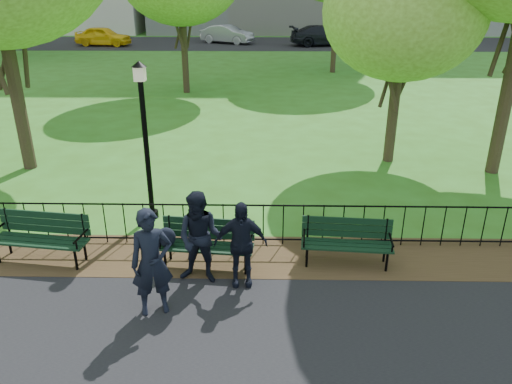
{
  "coord_description": "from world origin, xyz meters",
  "views": [
    {
      "loc": [
        1.04,
        -6.93,
        5.04
      ],
      "look_at": [
        0.86,
        1.5,
        1.39
      ],
      "focal_mm": 35.0,
      "sensor_mm": 36.0,
      "label": 1
    }
  ],
  "objects_px": {
    "taxi": "(103,36)",
    "sedan_silver": "(227,34)",
    "park_bench_left_a": "(42,232)",
    "tree_near_e": "(404,11)",
    "person_mid": "(200,238)",
    "park_bench_main": "(193,238)",
    "person_left": "(152,263)",
    "sedan_dark": "(324,35)",
    "park_bench_right_a": "(347,237)",
    "lamppost": "(145,137)",
    "person_right": "(241,244)"
  },
  "relations": [
    {
      "from": "tree_near_e",
      "to": "person_left",
      "type": "relative_size",
      "value": 3.34
    },
    {
      "from": "park_bench_left_a",
      "to": "person_right",
      "type": "height_order",
      "value": "person_right"
    },
    {
      "from": "park_bench_left_a",
      "to": "taxi",
      "type": "bearing_deg",
      "value": 112.54
    },
    {
      "from": "park_bench_main",
      "to": "lamppost",
      "type": "distance_m",
      "value": 2.72
    },
    {
      "from": "person_left",
      "to": "sedan_silver",
      "type": "distance_m",
      "value": 35.3
    },
    {
      "from": "park_bench_left_a",
      "to": "person_mid",
      "type": "relative_size",
      "value": 1.1
    },
    {
      "from": "park_bench_main",
      "to": "tree_near_e",
      "type": "distance_m",
      "value": 8.55
    },
    {
      "from": "person_mid",
      "to": "sedan_silver",
      "type": "xyz_separation_m",
      "value": [
        -2.04,
        34.37,
        -0.14
      ]
    },
    {
      "from": "lamppost",
      "to": "taxi",
      "type": "distance_m",
      "value": 31.8
    },
    {
      "from": "taxi",
      "to": "sedan_silver",
      "type": "distance_m",
      "value": 9.74
    },
    {
      "from": "lamppost",
      "to": "person_left",
      "type": "height_order",
      "value": "lamppost"
    },
    {
      "from": "person_left",
      "to": "person_right",
      "type": "height_order",
      "value": "person_left"
    },
    {
      "from": "person_left",
      "to": "person_mid",
      "type": "bearing_deg",
      "value": 35.73
    },
    {
      "from": "person_mid",
      "to": "taxi",
      "type": "height_order",
      "value": "person_mid"
    },
    {
      "from": "lamppost",
      "to": "sedan_dark",
      "type": "relative_size",
      "value": 0.66
    },
    {
      "from": "park_bench_left_a",
      "to": "park_bench_right_a",
      "type": "distance_m",
      "value": 5.77
    },
    {
      "from": "lamppost",
      "to": "sedan_dark",
      "type": "height_order",
      "value": "lamppost"
    },
    {
      "from": "park_bench_main",
      "to": "person_right",
      "type": "distance_m",
      "value": 1.1
    },
    {
      "from": "park_bench_main",
      "to": "taxi",
      "type": "xyz_separation_m",
      "value": [
        -11.42,
        32.14,
        0.15
      ]
    },
    {
      "from": "park_bench_left_a",
      "to": "taxi",
      "type": "relative_size",
      "value": 0.44
    },
    {
      "from": "sedan_silver",
      "to": "park_bench_right_a",
      "type": "bearing_deg",
      "value": -147.14
    },
    {
      "from": "lamppost",
      "to": "tree_near_e",
      "type": "xyz_separation_m",
      "value": [
        6.2,
        3.92,
        2.3
      ]
    },
    {
      "from": "park_bench_right_a",
      "to": "person_left",
      "type": "relative_size",
      "value": 0.95
    },
    {
      "from": "park_bench_right_a",
      "to": "taxi",
      "type": "distance_m",
      "value": 35.01
    },
    {
      "from": "sedan_dark",
      "to": "sedan_silver",
      "type": "bearing_deg",
      "value": 70.85
    },
    {
      "from": "tree_near_e",
      "to": "person_mid",
      "type": "height_order",
      "value": "tree_near_e"
    },
    {
      "from": "lamppost",
      "to": "sedan_dark",
      "type": "xyz_separation_m",
      "value": [
        7.05,
        30.54,
        -1.12
      ]
    },
    {
      "from": "park_bench_right_a",
      "to": "lamppost",
      "type": "distance_m",
      "value": 4.7
    },
    {
      "from": "lamppost",
      "to": "person_right",
      "type": "distance_m",
      "value": 3.56
    },
    {
      "from": "person_right",
      "to": "park_bench_main",
      "type": "bearing_deg",
      "value": 144.47
    },
    {
      "from": "park_bench_left_a",
      "to": "tree_near_e",
      "type": "relative_size",
      "value": 0.31
    },
    {
      "from": "taxi",
      "to": "sedan_silver",
      "type": "height_order",
      "value": "taxi"
    },
    {
      "from": "park_bench_right_a",
      "to": "tree_near_e",
      "type": "xyz_separation_m",
      "value": [
        2.1,
        5.78,
        3.65
      ]
    },
    {
      "from": "sedan_dark",
      "to": "taxi",
      "type": "bearing_deg",
      "value": 81.81
    },
    {
      "from": "person_left",
      "to": "sedan_silver",
      "type": "xyz_separation_m",
      "value": [
        -1.39,
        35.27,
        -0.19
      ]
    },
    {
      "from": "sedan_silver",
      "to": "sedan_dark",
      "type": "xyz_separation_m",
      "value": [
        7.66,
        -1.28,
        0.05
      ]
    },
    {
      "from": "person_mid",
      "to": "taxi",
      "type": "relative_size",
      "value": 0.4
    },
    {
      "from": "lamppost",
      "to": "taxi",
      "type": "height_order",
      "value": "lamppost"
    },
    {
      "from": "park_bench_left_a",
      "to": "person_left",
      "type": "bearing_deg",
      "value": -25.06
    },
    {
      "from": "person_right",
      "to": "sedan_silver",
      "type": "relative_size",
      "value": 0.36
    },
    {
      "from": "park_bench_main",
      "to": "person_right",
      "type": "relative_size",
      "value": 1.14
    },
    {
      "from": "park_bench_left_a",
      "to": "person_right",
      "type": "relative_size",
      "value": 1.19
    },
    {
      "from": "tree_near_e",
      "to": "sedan_dark",
      "type": "xyz_separation_m",
      "value": [
        0.86,
        26.62,
        -3.42
      ]
    },
    {
      "from": "taxi",
      "to": "sedan_dark",
      "type": "height_order",
      "value": "sedan_dark"
    },
    {
      "from": "park_bench_right_a",
      "to": "tree_near_e",
      "type": "bearing_deg",
      "value": 74.76
    },
    {
      "from": "sedan_dark",
      "to": "person_mid",
      "type": "bearing_deg",
      "value": 160.73
    },
    {
      "from": "park_bench_main",
      "to": "person_left",
      "type": "xyz_separation_m",
      "value": [
        -0.45,
        -1.41,
        0.33
      ]
    },
    {
      "from": "park_bench_right_a",
      "to": "sedan_silver",
      "type": "height_order",
      "value": "sedan_silver"
    },
    {
      "from": "tree_near_e",
      "to": "sedan_dark",
      "type": "relative_size",
      "value": 1.15
    },
    {
      "from": "lamppost",
      "to": "park_bench_main",
      "type": "bearing_deg",
      "value": -58.8
    }
  ]
}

